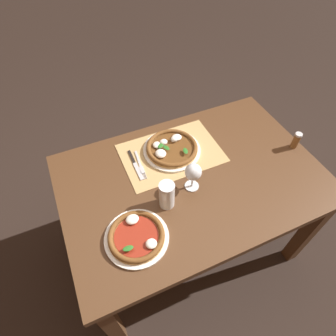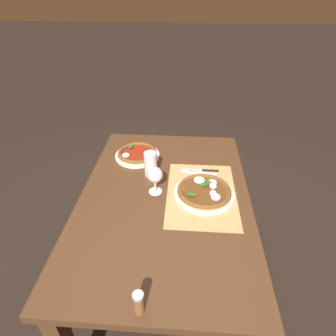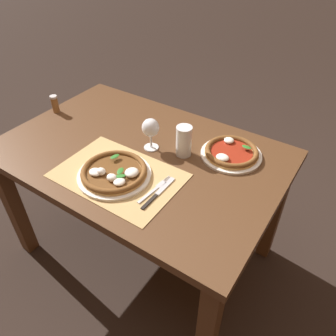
% 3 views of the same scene
% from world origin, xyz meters
% --- Properties ---
extents(ground_plane, '(24.00, 24.00, 0.00)m').
position_xyz_m(ground_plane, '(0.00, 0.00, 0.00)').
color(ground_plane, black).
extents(dining_table, '(1.32, 0.88, 0.74)m').
position_xyz_m(dining_table, '(0.00, 0.00, 0.64)').
color(dining_table, '#4C301C').
rests_on(dining_table, ground).
extents(paper_placemat, '(0.53, 0.36, 0.00)m').
position_xyz_m(paper_placemat, '(0.03, -0.19, 0.74)').
color(paper_placemat, tan).
rests_on(paper_placemat, dining_table).
extents(pizza_near, '(0.31, 0.31, 0.05)m').
position_xyz_m(pizza_near, '(0.02, -0.20, 0.76)').
color(pizza_near, silver).
rests_on(pizza_near, paper_placemat).
extents(pizza_far, '(0.28, 0.28, 0.05)m').
position_xyz_m(pizza_far, '(0.37, 0.20, 0.76)').
color(pizza_far, silver).
rests_on(pizza_far, dining_table).
extents(wine_glass, '(0.08, 0.08, 0.16)m').
position_xyz_m(wine_glass, '(0.03, 0.05, 0.85)').
color(wine_glass, silver).
rests_on(wine_glass, dining_table).
extents(pint_glass, '(0.07, 0.07, 0.15)m').
position_xyz_m(pint_glass, '(0.18, 0.09, 0.81)').
color(pint_glass, silver).
rests_on(pint_glass, dining_table).
extents(fork, '(0.04, 0.20, 0.00)m').
position_xyz_m(fork, '(0.22, -0.18, 0.75)').
color(fork, '#B7B7BC').
rests_on(fork, paper_placemat).
extents(knife, '(0.02, 0.22, 0.01)m').
position_xyz_m(knife, '(0.24, -0.19, 0.75)').
color(knife, black).
rests_on(knife, paper_placemat).
extents(pepper_shaker, '(0.04, 0.04, 0.10)m').
position_xyz_m(pepper_shaker, '(-0.61, 0.04, 0.79)').
color(pepper_shaker, brown).
rests_on(pepper_shaker, dining_table).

